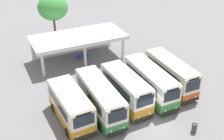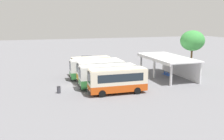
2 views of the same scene
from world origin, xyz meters
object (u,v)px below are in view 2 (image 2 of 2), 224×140
at_px(city_bus_fifth_blue, 118,80).
at_px(waiting_chair_end_by_column, 164,74).
at_px(litter_bin_apron, 59,90).
at_px(city_bus_nearest_orange, 91,65).
at_px(parked_car_flank, 86,60).
at_px(waiting_chair_second_from_end, 166,74).
at_px(city_bus_middle_cream, 101,71).
at_px(city_bus_fourth_amber, 107,75).
at_px(waiting_chair_middle_seat, 168,75).
at_px(city_bus_second_in_row, 95,68).

bearing_deg(city_bus_fifth_blue, waiting_chair_end_by_column, 123.94).
distance_m(waiting_chair_end_by_column, litter_bin_apron, 18.40).
bearing_deg(waiting_chair_end_by_column, city_bus_nearest_orange, -112.71).
bearing_deg(litter_bin_apron, parked_car_flank, 159.65).
xyz_separation_m(city_bus_fifth_blue, waiting_chair_second_from_end, (-6.46, 10.64, -1.29)).
bearing_deg(litter_bin_apron, waiting_chair_end_by_column, 104.73).
height_order(city_bus_middle_cream, parked_car_flank, city_bus_middle_cream).
distance_m(city_bus_fourth_amber, litter_bin_apron, 6.90).
distance_m(city_bus_middle_cream, city_bus_fourth_amber, 2.97).
distance_m(city_bus_nearest_orange, litter_bin_apron, 11.49).
height_order(city_bus_fourth_amber, waiting_chair_middle_seat, city_bus_fourth_amber).
bearing_deg(litter_bin_apron, waiting_chair_middle_seat, 100.72).
bearing_deg(city_bus_fourth_amber, litter_bin_apron, -85.46).
bearing_deg(city_bus_fourth_amber, city_bus_middle_cream, -177.05).
xyz_separation_m(city_bus_fifth_blue, litter_bin_apron, (-2.43, -7.23, -1.36)).
height_order(parked_car_flank, waiting_chair_second_from_end, parked_car_flank).
height_order(city_bus_middle_cream, waiting_chair_middle_seat, city_bus_middle_cream).
distance_m(city_bus_fourth_amber, city_bus_fifth_blue, 3.01).
distance_m(city_bus_second_in_row, waiting_chair_second_from_end, 11.79).
height_order(city_bus_second_in_row, parked_car_flank, city_bus_second_in_row).
xyz_separation_m(city_bus_second_in_row, city_bus_fourth_amber, (5.94, 0.34, 0.03)).
xyz_separation_m(city_bus_nearest_orange, waiting_chair_end_by_column, (4.76, 11.37, -1.22)).
xyz_separation_m(parked_car_flank, waiting_chair_end_by_column, (16.66, 9.88, -0.31)).
height_order(city_bus_nearest_orange, litter_bin_apron, city_bus_nearest_orange).
height_order(city_bus_middle_cream, litter_bin_apron, city_bus_middle_cream).
bearing_deg(city_bus_fifth_blue, waiting_chair_second_from_end, 121.27).
relative_size(city_bus_second_in_row, waiting_chair_middle_seat, 9.42).
distance_m(city_bus_second_in_row, parked_car_flank, 14.98).
xyz_separation_m(waiting_chair_second_from_end, waiting_chair_middle_seat, (0.65, 0.01, 0.00)).
distance_m(parked_car_flank, litter_bin_apron, 22.77).
bearing_deg(city_bus_fifth_blue, parked_car_flank, 178.35).
xyz_separation_m(waiting_chair_end_by_column, waiting_chair_second_from_end, (0.65, 0.08, 0.00)).
distance_m(waiting_chair_end_by_column, waiting_chair_middle_seat, 1.30).
bearing_deg(city_bus_fourth_amber, city_bus_fifth_blue, 9.22).
bearing_deg(city_bus_nearest_orange, parked_car_flank, 172.87).
bearing_deg(litter_bin_apron, city_bus_middle_cream, 117.96).
relative_size(waiting_chair_end_by_column, waiting_chair_second_from_end, 1.00).
distance_m(city_bus_second_in_row, city_bus_middle_cream, 2.97).
bearing_deg(city_bus_fifth_blue, city_bus_middle_cream, -173.90).
relative_size(city_bus_second_in_row, parked_car_flank, 1.78).
height_order(city_bus_nearest_orange, waiting_chair_middle_seat, city_bus_nearest_orange).
height_order(waiting_chair_second_from_end, litter_bin_apron, litter_bin_apron).
xyz_separation_m(city_bus_fourth_amber, waiting_chair_end_by_column, (-4.14, 11.05, -1.28)).
height_order(city_bus_nearest_orange, city_bus_fifth_blue, city_bus_fifth_blue).
xyz_separation_m(city_bus_nearest_orange, city_bus_middle_cream, (5.94, 0.17, 0.09)).
height_order(city_bus_fifth_blue, litter_bin_apron, city_bus_fifth_blue).
distance_m(city_bus_second_in_row, waiting_chair_end_by_column, 11.59).
height_order(city_bus_fifth_blue, waiting_chair_second_from_end, city_bus_fifth_blue).
height_order(parked_car_flank, litter_bin_apron, parked_car_flank).
bearing_deg(waiting_chair_end_by_column, city_bus_fifth_blue, -56.06).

